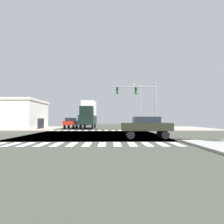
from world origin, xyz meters
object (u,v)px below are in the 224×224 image
sedan_trailing_5 (71,122)px  street_lamp (139,102)px  suv_farside_1 (85,120)px  sedan_outer_6 (146,125)px  box_truck_middle_1 (88,114)px  sedan_nearside_1 (89,121)px  traffic_signal_mast (139,96)px

sedan_trailing_5 → street_lamp: bearing=-157.0°
suv_farside_1 → sedan_outer_6: (9.97, -33.23, -0.28)m
box_truck_middle_1 → sedan_outer_6: size_ratio=1.67×
sedan_nearside_1 → box_truck_middle_1: box_truck_middle_1 is taller
sedan_nearside_1 → sedan_outer_6: same height
sedan_nearside_1 → sedan_outer_6: bearing=103.1°
street_lamp → sedan_trailing_5: 14.53m
street_lamp → sedan_trailing_5: size_ratio=2.08×
street_lamp → sedan_outer_6: size_ratio=2.08×
sedan_trailing_5 → box_truck_middle_1: size_ratio=0.60×
traffic_signal_mast → sedan_outer_6: (-1.10, -10.55, -3.97)m
sedan_nearside_1 → box_truck_middle_1: (3.00, -27.23, 1.45)m
box_truck_middle_1 → sedan_outer_6: (6.97, -15.69, -1.45)m
sedan_nearside_1 → suv_farside_1: bearing=90.0°
suv_farside_1 → sedan_trailing_5: (0.00, -17.90, -0.28)m
traffic_signal_mast → box_truck_middle_1: 9.90m
sedan_nearside_1 → sedan_outer_6: size_ratio=1.00×
suv_farside_1 → sedan_outer_6: size_ratio=1.07×
traffic_signal_mast → sedan_outer_6: size_ratio=1.60×
street_lamp → sedan_nearside_1: (-12.81, 22.13, -4.16)m
traffic_signal_mast → sedan_trailing_5: (-11.07, 4.79, -3.97)m
traffic_signal_mast → sedan_nearside_1: 34.44m
street_lamp → suv_farside_1: (-12.81, 12.44, -3.88)m
street_lamp → suv_farside_1: 18.28m
suv_farside_1 → sedan_trailing_5: bearing=90.0°
street_lamp → box_truck_middle_1: street_lamp is taller
sedan_trailing_5 → box_truck_middle_1: 3.35m
traffic_signal_mast → box_truck_middle_1: traffic_signal_mast is taller
suv_farside_1 → sedan_trailing_5: 17.90m
sedan_trailing_5 → box_truck_middle_1: bearing=-173.3°
box_truck_middle_1 → sedan_outer_6: box_truck_middle_1 is taller
street_lamp → sedan_nearside_1: street_lamp is taller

